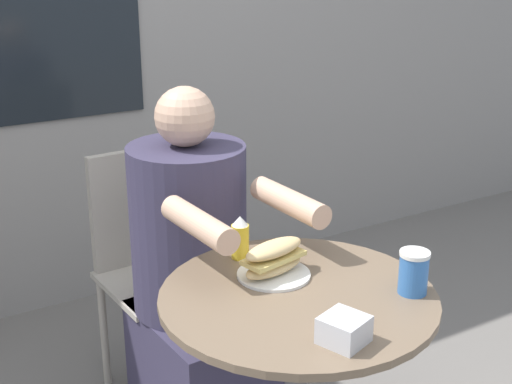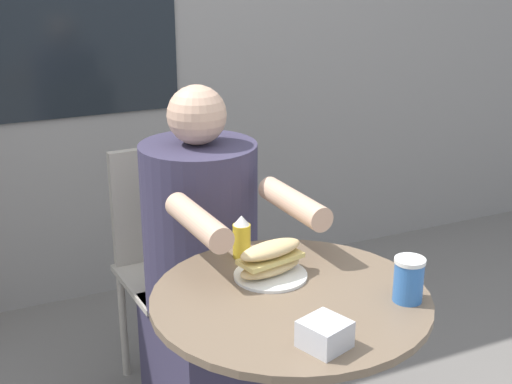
# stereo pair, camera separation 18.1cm
# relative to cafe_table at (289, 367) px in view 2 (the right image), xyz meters

# --- Properties ---
(cafe_table) EXTENTS (0.68, 0.68, 0.74)m
(cafe_table) POSITION_rel_cafe_table_xyz_m (0.00, 0.00, 0.00)
(cafe_table) COLOR brown
(cafe_table) RESTS_ON ground_plane
(diner_chair) EXTENTS (0.40, 0.40, 0.87)m
(diner_chair) POSITION_rel_cafe_table_xyz_m (-0.03, 0.88, -0.02)
(diner_chair) COLOR #ADA393
(diner_chair) RESTS_ON ground_plane
(seated_diner) EXTENTS (0.38, 0.65, 1.16)m
(seated_diner) POSITION_rel_cafe_table_xyz_m (-0.02, 0.53, -0.04)
(seated_diner) COLOR #38334C
(seated_diner) RESTS_ON ground_plane
(sandwich_on_plate) EXTENTS (0.19, 0.19, 0.09)m
(sandwich_on_plate) POSITION_rel_cafe_table_xyz_m (-0.00, 0.11, 0.24)
(sandwich_on_plate) COLOR white
(sandwich_on_plate) RESTS_ON cafe_table
(drink_cup) EXTENTS (0.07, 0.07, 0.11)m
(drink_cup) POSITION_rel_cafe_table_xyz_m (0.24, -0.14, 0.26)
(drink_cup) COLOR #336BB7
(drink_cup) RESTS_ON cafe_table
(napkin_box) EXTENTS (0.11, 0.11, 0.06)m
(napkin_box) POSITION_rel_cafe_table_xyz_m (-0.04, -0.23, 0.23)
(napkin_box) COLOR silver
(napkin_box) RESTS_ON cafe_table
(condiment_bottle) EXTENTS (0.05, 0.05, 0.12)m
(condiment_bottle) POSITION_rel_cafe_table_xyz_m (-0.02, 0.25, 0.26)
(condiment_bottle) COLOR gold
(condiment_bottle) RESTS_ON cafe_table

